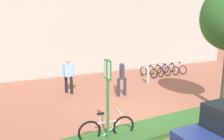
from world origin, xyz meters
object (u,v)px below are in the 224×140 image
person_casual_tan (68,74)px  person_suited_navy (122,75)px  bike_rack_cluster (163,70)px  parking_sign_post (108,90)px  bollard_steel (148,76)px  bike_at_sign (107,129)px

person_casual_tan → person_suited_navy: (2.10, -1.55, 0.00)m
bike_rack_cluster → person_suited_navy: 5.50m
person_casual_tan → person_suited_navy: bearing=-36.5°
parking_sign_post → person_suited_navy: size_ratio=1.39×
bollard_steel → bike_at_sign: bearing=-136.4°
parking_sign_post → person_casual_tan: parking_sign_post is taller
parking_sign_post → person_casual_tan: size_ratio=1.39×
parking_sign_post → person_casual_tan: bearing=85.9°
bollard_steel → person_suited_navy: bearing=-152.0°
bike_rack_cluster → person_casual_tan: size_ratio=1.87×
bike_rack_cluster → person_casual_tan: bearing=-170.8°
parking_sign_post → bike_rack_cluster: size_ratio=0.74×
person_casual_tan → person_suited_navy: same height
parking_sign_post → person_suited_navy: bearing=55.0°
bike_at_sign → person_casual_tan: 4.95m
bike_rack_cluster → bollard_steel: (-2.26, -1.33, 0.10)m
bike_at_sign → person_suited_navy: size_ratio=0.97×
bollard_steel → person_casual_tan: size_ratio=0.52×
parking_sign_post → person_suited_navy: (2.46, 3.53, -0.58)m
bike_at_sign → bollard_steel: (4.92, 4.69, 0.10)m
bike_at_sign → person_suited_navy: bearing=54.3°
bike_rack_cluster → person_suited_navy: person_suited_navy is taller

